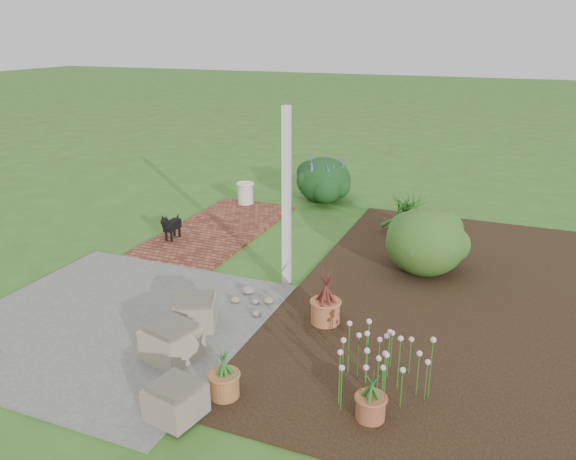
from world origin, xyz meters
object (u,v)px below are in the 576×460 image
at_px(black_dog, 171,225).
at_px(evergreen_shrub, 426,240).
at_px(stone_trough_near, 176,401).
at_px(cream_ceramic_urn, 245,193).

bearing_deg(black_dog, evergreen_shrub, 4.05).
height_order(stone_trough_near, cream_ceramic_urn, cream_ceramic_urn).
distance_m(stone_trough_near, evergreen_shrub, 4.51).
bearing_deg(cream_ceramic_urn, evergreen_shrub, -27.69).
height_order(black_dog, cream_ceramic_urn, black_dog).
bearing_deg(cream_ceramic_urn, stone_trough_near, -69.08).
bearing_deg(stone_trough_near, black_dog, 123.84).
bearing_deg(evergreen_shrub, stone_trough_near, -110.19).
xyz_separation_m(stone_trough_near, black_dog, (-2.63, 3.92, 0.11)).
xyz_separation_m(black_dog, evergreen_shrub, (4.18, 0.31, 0.22)).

